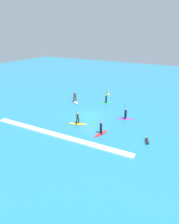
{
  "coord_description": "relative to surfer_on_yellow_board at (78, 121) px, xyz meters",
  "views": [
    {
      "loc": [
        16.52,
        -29.13,
        13.18
      ],
      "look_at": [
        0.0,
        0.0,
        0.5
      ],
      "focal_mm": 35.31,
      "sensor_mm": 36.0,
      "label": 1
    }
  ],
  "objects": [
    {
      "name": "marker_buoy",
      "position": [
        -2.49,
        16.01,
        -0.24
      ],
      "size": [
        0.52,
        0.52,
        1.22
      ],
      "color": "yellow",
      "rests_on": "ground_plane"
    },
    {
      "name": "wave_crest",
      "position": [
        -0.34,
        -4.53,
        -0.35
      ],
      "size": [
        21.03,
        0.9,
        0.18
      ],
      "primitive_type": "cube",
      "color": "white",
      "rests_on": "ground_plane"
    },
    {
      "name": "ground_plane",
      "position": [
        -0.34,
        4.1,
        -0.44
      ],
      "size": [
        120.0,
        120.0,
        0.0
      ],
      "primitive_type": "plane",
      "color": "teal",
      "rests_on": "ground"
    },
    {
      "name": "surfer_on_white_board",
      "position": [
        -6.1,
        8.63,
        0.09
      ],
      "size": [
        2.55,
        2.06,
        2.35
      ],
      "rotation": [
        0.0,
        0.0,
        2.52
      ],
      "color": "white",
      "rests_on": "ground_plane"
    },
    {
      "name": "surfer_on_blue_board",
      "position": [
        10.47,
        -0.52,
        -0.28
      ],
      "size": [
        1.55,
        2.76,
        0.41
      ],
      "rotation": [
        0.0,
        0.0,
        1.94
      ],
      "color": "#1E8CD1",
      "rests_on": "ground_plane"
    },
    {
      "name": "surfer_on_red_board",
      "position": [
        4.43,
        -1.25,
        0.01
      ],
      "size": [
        1.2,
        2.67,
        2.07
      ],
      "rotation": [
        0.0,
        0.0,
        4.49
      ],
      "color": "red",
      "rests_on": "ground_plane"
    },
    {
      "name": "surfer_on_purple_board",
      "position": [
        5.4,
        5.28,
        0.05
      ],
      "size": [
        2.59,
        1.61,
        2.35
      ],
      "rotation": [
        0.0,
        0.0,
        3.52
      ],
      "color": "purple",
      "rests_on": "ground_plane"
    },
    {
      "name": "surfer_on_yellow_board",
      "position": [
        0.0,
        0.0,
        0.0
      ],
      "size": [
        2.83,
        1.5,
        2.18
      ],
      "rotation": [
        0.0,
        0.0,
        3.46
      ],
      "color": "yellow",
      "rests_on": "ground_plane"
    },
    {
      "name": "surfer_on_green_board",
      "position": [
        -0.62,
        10.96,
        -0.03
      ],
      "size": [
        2.97,
        2.4,
        2.36
      ],
      "rotation": [
        0.0,
        0.0,
        0.62
      ],
      "color": "#23B266",
      "rests_on": "ground_plane"
    }
  ]
}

